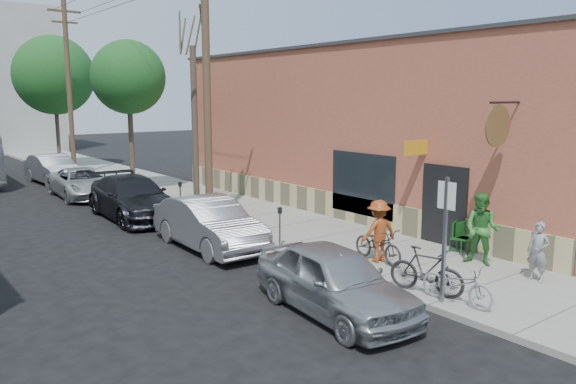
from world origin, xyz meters
TOP-DOWN VIEW (x-y plane):
  - ground at (0.00, 0.00)m, footprint 120.00×120.00m
  - sidewalk at (4.25, 11.00)m, footprint 4.50×58.00m
  - cafe_building at (8.99, 4.99)m, footprint 6.60×20.20m
  - sign_post at (2.35, -4.07)m, footprint 0.07×0.45m
  - parking_meter_near at (2.25, 1.76)m, footprint 0.14×0.14m
  - parking_meter_far at (2.25, 8.18)m, footprint 0.14×0.14m
  - utility_pole_near at (2.39, 6.28)m, footprint 3.57×0.28m
  - utility_pole_far at (2.45, 21.95)m, footprint 1.80×0.28m
  - tree_bare at (2.80, 7.88)m, footprint 0.24×0.24m
  - tree_leafy_mid at (2.80, 14.13)m, footprint 3.41×3.41m
  - tree_leafy_far at (2.80, 26.01)m, footprint 4.93×4.93m
  - patio_chair_a at (6.08, -1.88)m, footprint 0.65×0.65m
  - patio_chair_b at (6.20, -2.02)m, footprint 0.50×0.50m
  - patron_grey at (5.39, -4.61)m, footprint 0.37×0.55m
  - patron_green at (5.51, -2.95)m, footprint 0.95×1.10m
  - cyclist at (3.53, -1.04)m, footprint 1.20×0.82m
  - cyclist_bike at (3.53, -1.04)m, footprint 0.78×1.86m
  - parked_bike_a at (2.51, -3.50)m, footprint 0.96×1.89m
  - parked_bike_b at (2.55, -4.32)m, footprint 0.76×1.78m
  - car_0 at (0.28, -2.81)m, footprint 2.20×4.54m
  - car_1 at (0.80, 3.45)m, footprint 1.81×4.84m
  - car_2 at (0.70, 9.13)m, footprint 2.52×5.67m
  - car_3 at (0.67, 14.89)m, footprint 2.55×5.07m
  - car_4 at (0.80, 20.24)m, footprint 1.97×4.85m

SIDE VIEW (x-z plane):
  - ground at x=0.00m, z-range 0.00..0.00m
  - sidewalk at x=4.25m, z-range 0.00..0.15m
  - patio_chair_a at x=6.08m, z-range 0.15..1.03m
  - patio_chair_b at x=6.20m, z-range 0.15..1.03m
  - parked_bike_b at x=2.55m, z-range 0.15..1.06m
  - cyclist_bike at x=3.53m, z-range 0.15..1.10m
  - car_3 at x=0.67m, z-range 0.00..1.38m
  - parked_bike_a at x=2.51m, z-range 0.15..1.24m
  - car_0 at x=0.28m, z-range 0.00..1.49m
  - car_4 at x=0.80m, z-range 0.00..1.56m
  - car_1 at x=0.80m, z-range 0.00..1.58m
  - car_2 at x=0.70m, z-range 0.00..1.62m
  - patron_grey at x=5.39m, z-range 0.15..1.65m
  - parking_meter_near at x=2.25m, z-range 0.36..1.60m
  - parking_meter_far at x=2.25m, z-range 0.36..1.60m
  - cyclist at x=3.53m, z-range 0.15..1.87m
  - patron_green at x=5.51m, z-range 0.15..2.11m
  - sign_post at x=2.35m, z-range 0.43..3.23m
  - cafe_building at x=8.99m, z-range 0.00..6.61m
  - tree_bare at x=2.80m, z-range 0.15..6.53m
  - utility_pole_far at x=2.45m, z-range 0.34..10.34m
  - utility_pole_near at x=2.39m, z-range 0.41..10.41m
  - tree_leafy_mid at x=2.80m, z-range 1.97..9.07m
  - tree_leafy_far at x=2.80m, z-range 1.82..10.11m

